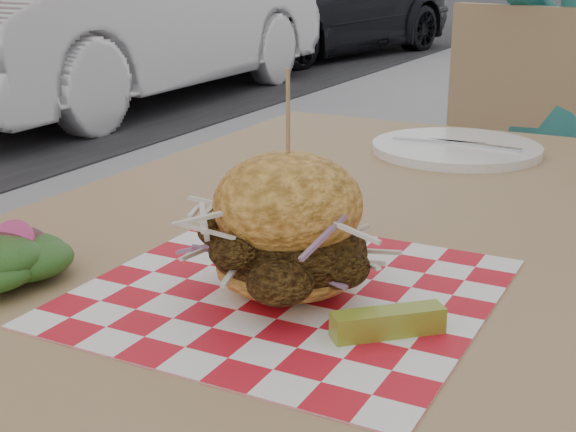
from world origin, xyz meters
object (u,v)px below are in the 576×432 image
car_white (123,12)px  patio_table (361,281)px  car_dark (320,5)px  patio_chair (529,195)px  sandwich (288,232)px

car_white → patio_table: (3.61, -4.07, 0.00)m
car_dark → patio_chair: car_dark is taller
car_white → car_dark: car_white is taller
car_white → patio_chair: (3.64, -3.18, -0.12)m
patio_table → sandwich: (0.02, -0.24, 0.14)m
car_dark → sandwich: (3.63, -7.78, 0.26)m
patio_chair → sandwich: 1.16m
car_dark → patio_table: size_ratio=3.18×
car_white → patio_chair: car_white is taller
patio_table → patio_chair: (0.03, 0.90, -0.12)m
car_white → patio_table: 5.44m
car_dark → patio_chair: 7.58m
car_white → car_dark: bearing=88.8°
patio_chair → patio_table: bearing=-73.2°
patio_table → patio_chair: 0.91m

